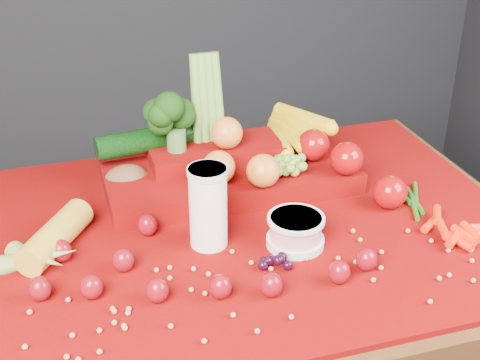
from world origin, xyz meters
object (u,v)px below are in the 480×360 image
object	(u,v)px
yogurt_bowl	(296,230)
produce_mound	(237,161)
milk_glass	(208,204)
table	(243,270)

from	to	relation	value
yogurt_bowl	produce_mound	distance (m)	0.25
milk_glass	yogurt_bowl	distance (m)	0.17
produce_mound	yogurt_bowl	bearing A→B (deg)	-82.06
produce_mound	milk_glass	bearing A→B (deg)	-119.86
milk_glass	yogurt_bowl	world-z (taller)	milk_glass
milk_glass	produce_mound	size ratio (longest dim) A/B	0.27
milk_glass	yogurt_bowl	bearing A→B (deg)	-18.16
milk_glass	table	bearing A→B (deg)	28.26
table	produce_mound	xyz separation A→B (m)	(0.04, 0.16, 0.16)
table	yogurt_bowl	distance (m)	0.18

